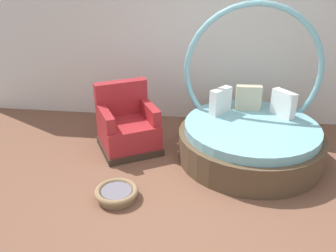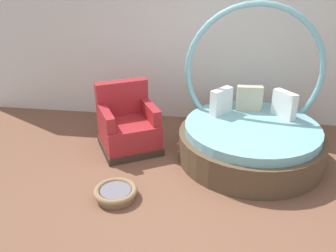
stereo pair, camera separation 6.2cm
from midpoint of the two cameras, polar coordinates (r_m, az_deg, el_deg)
The scene contains 5 objects.
ground_plane at distance 4.19m, azimuth 4.02°, elevation -12.17°, with size 8.00×8.00×0.02m, color brown.
back_wall at distance 5.86m, azimuth 6.26°, elevation 14.44°, with size 8.00×0.12×2.87m, color silver.
round_daybed at distance 5.02m, azimuth 13.51°, elevation -0.92°, with size 1.96×1.96×2.05m.
red_armchair at distance 5.16m, azimuth -6.13°, elevation -0.09°, with size 1.09×1.09×0.94m.
pet_basket at distance 4.23m, azimuth -7.99°, elevation -10.56°, with size 0.51×0.51×0.13m.
Camera 2 is at (0.20, -3.31, 2.54)m, focal length 37.87 mm.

